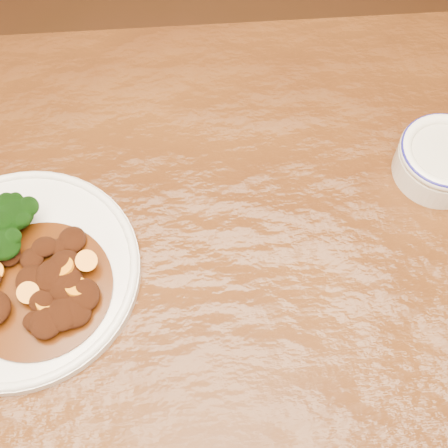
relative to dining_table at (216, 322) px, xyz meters
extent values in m
plane|color=#492C12|center=(0.00, 0.00, -0.67)|extent=(4.00, 4.00, 0.00)
cube|color=#51290E|center=(0.00, 0.00, 0.06)|extent=(1.56, 1.00, 0.04)
cylinder|color=white|center=(-0.23, 0.06, 0.09)|extent=(0.29, 0.29, 0.01)
torus|color=white|center=(-0.23, 0.06, 0.09)|extent=(0.29, 0.29, 0.01)
cylinder|color=olive|center=(-0.22, 0.12, 0.10)|extent=(0.01, 0.01, 0.02)
ellipsoid|color=black|center=(-0.22, 0.12, 0.12)|extent=(0.04, 0.04, 0.04)
cylinder|color=olive|center=(-0.24, 0.08, 0.10)|extent=(0.01, 0.01, 0.02)
ellipsoid|color=black|center=(-0.24, 0.08, 0.12)|extent=(0.04, 0.04, 0.03)
cylinder|color=#4B2108|center=(-0.20, 0.03, 0.09)|extent=(0.18, 0.18, 0.00)
ellipsoid|color=black|center=(-0.15, 0.01, 0.11)|extent=(0.04, 0.04, 0.02)
ellipsoid|color=black|center=(-0.21, 0.07, 0.10)|extent=(0.03, 0.03, 0.01)
ellipsoid|color=black|center=(-0.20, 0.01, 0.11)|extent=(0.03, 0.03, 0.01)
ellipsoid|color=black|center=(-0.17, 0.03, 0.11)|extent=(0.04, 0.05, 0.02)
ellipsoid|color=black|center=(-0.18, 0.00, 0.11)|extent=(0.03, 0.03, 0.01)
ellipsoid|color=black|center=(-0.19, 0.04, 0.10)|extent=(0.03, 0.03, 0.01)
ellipsoid|color=black|center=(-0.17, -0.01, 0.11)|extent=(0.04, 0.04, 0.02)
ellipsoid|color=black|center=(-0.19, 0.08, 0.11)|extent=(0.03, 0.03, 0.02)
ellipsoid|color=black|center=(-0.16, -0.01, 0.11)|extent=(0.04, 0.04, 0.02)
ellipsoid|color=black|center=(-0.18, 0.08, 0.10)|extent=(0.02, 0.02, 0.01)
ellipsoid|color=black|center=(-0.16, 0.09, 0.10)|extent=(0.03, 0.04, 0.02)
ellipsoid|color=black|center=(-0.18, 0.04, 0.11)|extent=(0.04, 0.04, 0.02)
ellipsoid|color=black|center=(-0.17, 0.05, 0.11)|extent=(0.04, 0.04, 0.02)
ellipsoid|color=black|center=(-0.16, -0.01, 0.10)|extent=(0.04, 0.03, 0.02)
ellipsoid|color=black|center=(-0.23, 0.08, 0.11)|extent=(0.03, 0.03, 0.01)
ellipsoid|color=black|center=(-0.20, -0.01, 0.10)|extent=(0.03, 0.02, 0.01)
ellipsoid|color=black|center=(-0.21, 0.04, 0.11)|extent=(0.04, 0.04, 0.02)
ellipsoid|color=black|center=(-0.19, -0.01, 0.11)|extent=(0.04, 0.04, 0.02)
cylinder|color=orange|center=(-0.16, 0.02, 0.11)|extent=(0.03, 0.03, 0.01)
cylinder|color=orange|center=(-0.19, 0.01, 0.11)|extent=(0.04, 0.04, 0.01)
cylinder|color=orange|center=(-0.14, 0.05, 0.12)|extent=(0.03, 0.03, 0.01)
cylinder|color=orange|center=(-0.21, 0.02, 0.11)|extent=(0.03, 0.03, 0.02)
cylinder|color=orange|center=(-0.16, -0.01, 0.11)|extent=(0.03, 0.03, 0.01)
cylinder|color=orange|center=(-0.17, 0.05, 0.11)|extent=(0.03, 0.03, 0.01)
cylinder|color=white|center=(0.31, 0.14, 0.10)|extent=(0.12, 0.12, 0.04)
cylinder|color=beige|center=(0.31, 0.14, 0.12)|extent=(0.09, 0.09, 0.01)
torus|color=white|center=(0.31, 0.14, 0.13)|extent=(0.12, 0.12, 0.02)
torus|color=navy|center=(0.31, 0.14, 0.13)|extent=(0.12, 0.12, 0.01)
camera|label=1|loc=(-0.03, -0.28, 0.76)|focal=50.00mm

